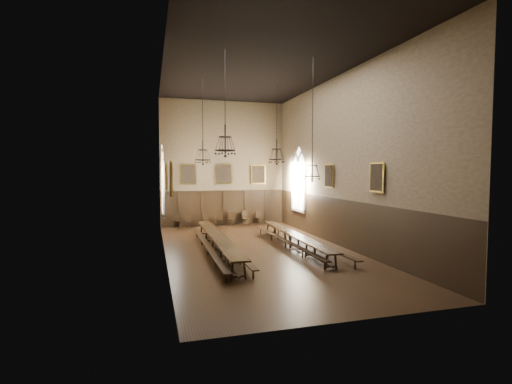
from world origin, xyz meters
name	(u,v)px	position (x,y,z in m)	size (l,w,h in m)	color
floor	(258,251)	(0.00, 0.00, -0.01)	(9.00, 18.00, 0.02)	black
ceiling	(258,67)	(0.00, 0.00, 9.01)	(9.00, 18.00, 0.02)	black
wall_back	(224,163)	(0.00, 9.01, 4.50)	(9.00, 0.02, 9.00)	#7F6C4E
wall_front	(354,152)	(0.00, -9.01, 4.50)	(9.00, 0.02, 9.00)	#7F6C4E
wall_left	(164,160)	(-4.51, 0.00, 4.50)	(0.02, 18.00, 9.00)	#7F6C4E
wall_right	(340,161)	(4.51, 0.00, 4.50)	(0.02, 18.00, 9.00)	#7F6C4E
wainscot_panelling	(258,226)	(0.00, 0.00, 1.25)	(9.00, 18.00, 2.50)	black
table_left	(218,244)	(-2.00, 0.19, 0.41)	(0.87, 10.55, 0.82)	black
table_right	(294,241)	(1.99, 0.10, 0.37)	(0.91, 9.48, 0.74)	black
bench_left_outer	(208,249)	(-2.54, -0.23, 0.29)	(0.36, 10.01, 0.45)	black
bench_left_inner	(230,248)	(-1.45, -0.25, 0.27)	(0.39, 9.41, 0.42)	black
bench_right_inner	(286,243)	(1.52, 0.14, 0.27)	(0.44, 9.32, 0.42)	black
bench_right_outer	(307,242)	(2.61, -0.04, 0.27)	(0.73, 9.58, 0.43)	black
chair_0	(177,223)	(-3.42, 8.57, 0.30)	(0.45, 0.45, 1.01)	black
chair_1	(189,224)	(-2.61, 8.51, 0.26)	(0.40, 0.40, 0.87)	black
chair_2	(206,223)	(-1.40, 8.51, 0.26)	(0.41, 0.41, 0.86)	black
chair_3	(219,222)	(-0.42, 8.55, 0.29)	(0.53, 0.53, 0.96)	black
chair_4	(231,221)	(0.43, 8.57, 0.30)	(0.55, 0.55, 1.00)	black
chair_5	(245,221)	(1.53, 8.60, 0.30)	(0.51, 0.51, 1.00)	black
chair_6	(259,220)	(2.56, 8.58, 0.29)	(0.46, 0.46, 0.95)	black
chandelier_back_left	(203,154)	(-2.31, 2.96, 4.88)	(0.85, 0.85, 4.57)	black
chandelier_back_right	(277,154)	(1.70, 2.10, 4.90)	(0.90, 0.90, 4.55)	black
chandelier_front_left	(225,144)	(-2.08, -2.29, 5.12)	(0.86, 0.86, 4.31)	black
chandelier_front_right	(312,167)	(1.83, -2.38, 4.17)	(0.75, 0.75, 5.39)	black
portrait_back_0	(188,175)	(-2.60, 8.88, 3.70)	(1.10, 0.12, 1.40)	#B28A2A
portrait_back_1	(224,174)	(0.00, 8.88, 3.70)	(1.10, 0.12, 1.40)	#B28A2A
portrait_back_2	(258,174)	(2.60, 8.88, 3.70)	(1.10, 0.12, 1.40)	#B28A2A
portrait_left_0	(166,177)	(-4.38, 1.00, 3.70)	(0.12, 1.00, 1.30)	#B28A2A
portrait_left_1	(171,179)	(-4.38, -3.50, 3.70)	(0.12, 1.00, 1.30)	#B28A2A
portrait_right_0	(329,176)	(4.38, 1.00, 3.70)	(0.12, 1.00, 1.30)	#B28A2A
portrait_right_1	(377,177)	(4.38, -3.50, 3.70)	(0.12, 1.00, 1.30)	#B28A2A
window_right	(299,179)	(4.43, 5.50, 3.40)	(0.20, 2.20, 4.60)	white
window_left	(162,180)	(-4.43, 5.50, 3.40)	(0.20, 2.20, 4.60)	white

